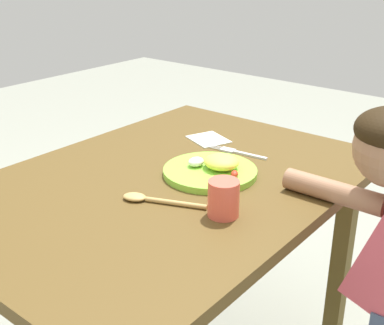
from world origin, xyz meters
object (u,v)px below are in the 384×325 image
(spoon, at_px, (151,199))
(plate, at_px, (212,169))
(fork, at_px, (237,152))
(drinking_cup, at_px, (223,198))

(spoon, bearing_deg, plate, -117.30)
(plate, xyz_separation_m, fork, (0.18, 0.04, -0.01))
(fork, height_order, spoon, spoon)
(spoon, height_order, drinking_cup, drinking_cup)
(plate, xyz_separation_m, spoon, (-0.23, 0.02, -0.01))
(plate, relative_size, spoon, 1.24)
(plate, distance_m, drinking_cup, 0.24)
(drinking_cup, bearing_deg, fork, 29.68)
(plate, distance_m, fork, 0.18)
(fork, bearing_deg, spoon, 87.09)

